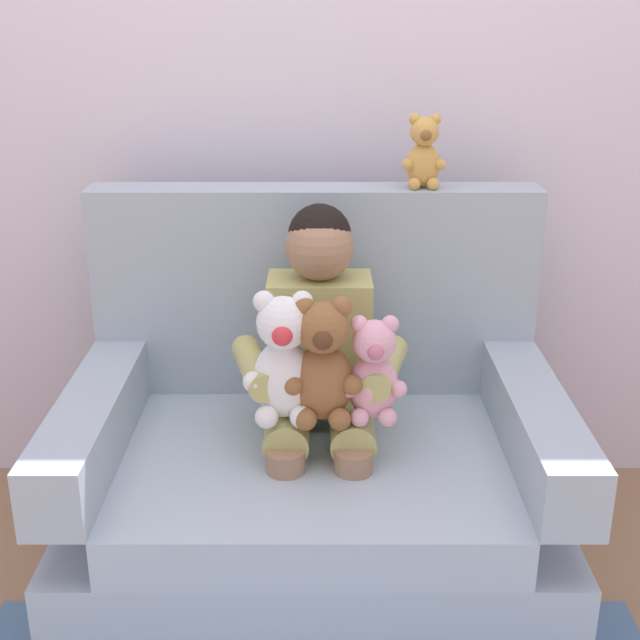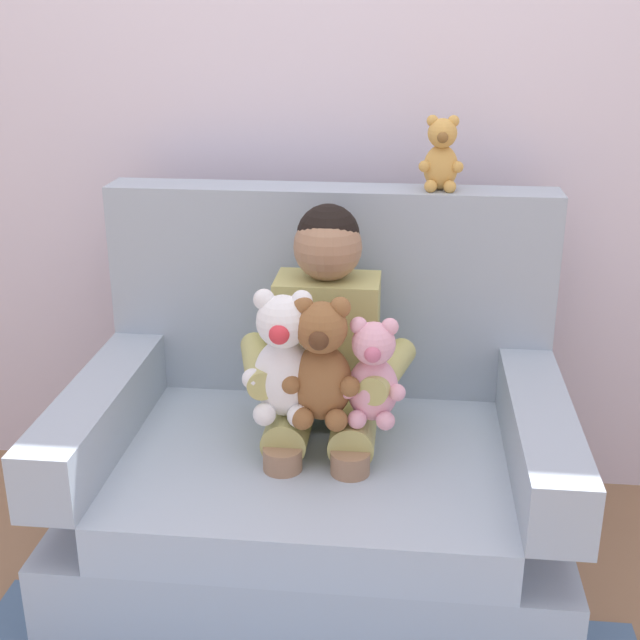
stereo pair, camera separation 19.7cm
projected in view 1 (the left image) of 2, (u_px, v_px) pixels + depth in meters
ground_plane at (315, 577)px, 2.29m from camera, size 8.00×8.00×0.00m
back_wall at (315, 55)px, 2.40m from camera, size 6.00×0.10×2.60m
armchair at (315, 468)px, 2.23m from camera, size 1.21×0.85×0.98m
seated_child at (320, 356)px, 2.13m from camera, size 0.45×0.39×0.82m
plush_brown at (323, 364)px, 1.98m from camera, size 0.18×0.15×0.31m
plush_pink at (374, 372)px, 1.99m from camera, size 0.15×0.13×0.26m
plush_white at (284, 361)px, 1.99m from camera, size 0.19×0.15×0.32m
plush_honey_on_backrest at (424, 154)px, 2.24m from camera, size 0.12×0.09×0.19m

